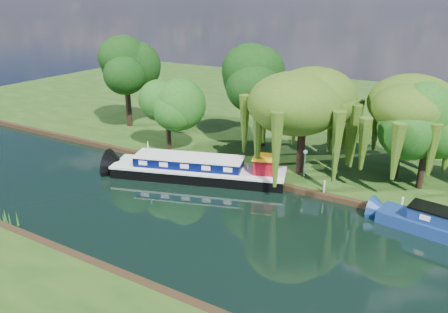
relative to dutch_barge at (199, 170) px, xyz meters
The scene contains 12 objects.
ground 10.27m from the dutch_barge, 39.67° to the right, with size 120.00×120.00×0.00m, color black.
far_bank 28.58m from the dutch_barge, 74.00° to the left, with size 120.00×52.00×0.45m, color #1C3D10.
dutch_barge is the anchor object (origin of this frame).
red_dinghy 1.28m from the dutch_barge, behind, with size 2.42×3.39×0.70m, color maroon.
willow_left 10.90m from the dutch_barge, 33.11° to the left, with size 7.40×7.40×8.87m.
willow_right 17.98m from the dutch_barge, 27.43° to the left, with size 6.61×6.61×8.06m.
tree_far_left 8.47m from the dutch_barge, 149.43° to the left, with size 4.45×4.45×7.17m.
tree_far_back 19.04m from the dutch_barge, 151.92° to the left, with size 5.74×5.74×9.66m.
tree_far_mid 11.81m from the dutch_barge, 82.01° to the left, with size 5.88×5.88×9.63m.
tree_far_right 19.28m from the dutch_barge, 21.13° to the left, with size 4.61×4.61×7.54m.
lamppost 9.41m from the dutch_barge, 25.34° to the left, with size 0.36×0.36×2.56m.
mooring_posts 7.61m from the dutch_barge, 14.20° to the left, with size 19.16×0.16×1.00m.
Camera 1 is at (12.39, -23.53, 15.54)m, focal length 35.00 mm.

